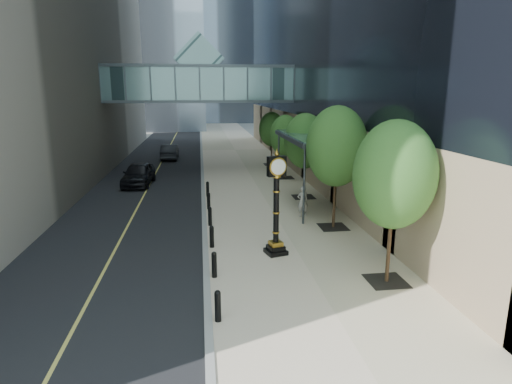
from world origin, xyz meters
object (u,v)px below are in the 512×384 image
(pedestrian, at_px, (303,201))
(car_near, at_px, (138,174))
(street_clock, at_px, (276,211))
(car_far, at_px, (170,152))

(pedestrian, relative_size, car_near, 0.36)
(street_clock, bearing_deg, car_far, 87.13)
(car_far, bearing_deg, street_clock, 103.37)
(car_near, bearing_deg, car_far, 86.66)
(car_near, height_order, car_far, car_near)
(street_clock, relative_size, car_far, 0.96)
(street_clock, height_order, car_near, street_clock)
(pedestrian, height_order, car_far, pedestrian)
(car_near, bearing_deg, pedestrian, -40.33)
(car_far, bearing_deg, pedestrian, 111.99)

